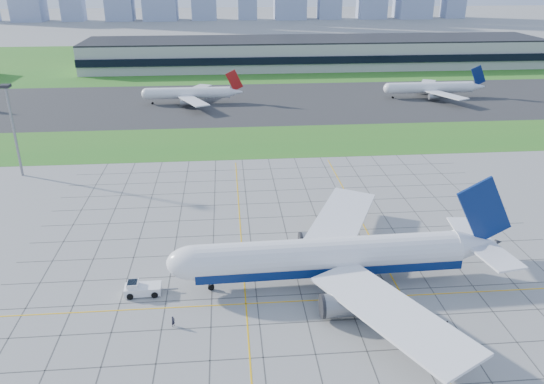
% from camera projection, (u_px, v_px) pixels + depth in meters
% --- Properties ---
extents(ground, '(1400.00, 1400.00, 0.00)m').
position_uv_depth(ground, '(301.00, 294.00, 95.22)').
color(ground, gray).
rests_on(ground, ground).
extents(grass_median, '(700.00, 35.00, 0.04)m').
position_uv_depth(grass_median, '(264.00, 141.00, 177.57)').
color(grass_median, '#297722').
rests_on(grass_median, ground).
extents(asphalt_taxiway, '(700.00, 75.00, 0.04)m').
position_uv_depth(asphalt_taxiway, '(255.00, 102.00, 227.90)').
color(asphalt_taxiway, '#383838').
rests_on(asphalt_taxiway, ground).
extents(grass_far, '(700.00, 145.00, 0.04)m').
position_uv_depth(grass_far, '(244.00, 60.00, 328.57)').
color(grass_far, '#297722').
rests_on(grass_far, ground).
extents(apron_markings, '(120.00, 130.00, 0.03)m').
position_uv_depth(apron_markings, '(295.00, 262.00, 105.40)').
color(apron_markings, '#474744').
rests_on(apron_markings, ground).
extents(terminal, '(260.00, 43.00, 15.80)m').
position_uv_depth(terminal, '(315.00, 52.00, 305.69)').
color(terminal, '#B7B7B2').
rests_on(terminal, ground).
extents(light_mast, '(2.50, 2.50, 25.60)m').
position_uv_depth(light_mast, '(12.00, 119.00, 142.67)').
color(light_mast, gray).
rests_on(light_mast, ground).
extents(airliner, '(63.70, 64.52, 20.05)m').
position_uv_depth(airliner, '(331.00, 257.00, 96.72)').
color(airliner, white).
rests_on(airliner, ground).
extents(pushback_tug, '(9.46, 3.46, 2.62)m').
position_uv_depth(pushback_tug, '(141.00, 288.00, 94.91)').
color(pushback_tug, white).
rests_on(pushback_tug, ground).
extents(crew_near, '(0.78, 0.83, 1.90)m').
position_uv_depth(crew_near, '(173.00, 322.00, 86.46)').
color(crew_near, black).
rests_on(crew_near, ground).
extents(crew_far, '(1.02, 0.95, 1.67)m').
position_uv_depth(crew_far, '(447.00, 326.00, 85.69)').
color(crew_far, black).
rests_on(crew_far, ground).
extents(distant_jet_1, '(40.57, 42.66, 14.08)m').
position_uv_depth(distant_jet_1, '(190.00, 93.00, 224.45)').
color(distant_jet_1, white).
rests_on(distant_jet_1, ground).
extents(distant_jet_2, '(43.79, 42.66, 14.08)m').
position_uv_depth(distant_jet_2, '(432.00, 88.00, 234.41)').
color(distant_jet_2, white).
rests_on(distant_jet_2, ground).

